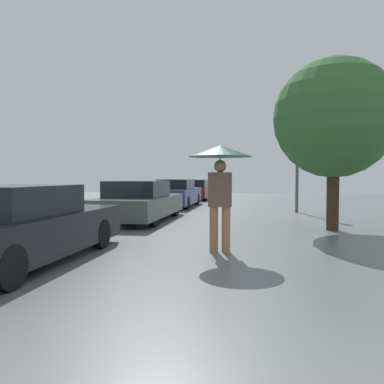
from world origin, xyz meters
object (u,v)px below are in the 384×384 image
(pedestrian, at_px, (220,166))
(parked_car_nearest, at_px, (21,227))
(parked_car_third, at_px, (177,194))
(tree, at_px, (334,119))
(parked_car_second, at_px, (139,202))
(parked_car_farthest, at_px, (194,190))
(street_lamp, at_px, (297,144))

(pedestrian, height_order, parked_car_nearest, pedestrian)
(parked_car_third, xyz_separation_m, tree, (5.55, -6.83, 2.28))
(parked_car_second, height_order, parked_car_farthest, parked_car_second)
(parked_car_third, relative_size, tree, 1.04)
(parked_car_second, xyz_separation_m, parked_car_third, (0.02, 5.61, 0.00))
(parked_car_farthest, bearing_deg, street_lamp, -54.69)
(parked_car_nearest, relative_size, parked_car_second, 0.96)
(parked_car_third, bearing_deg, parked_car_second, -90.23)
(pedestrian, bearing_deg, parked_car_third, 106.25)
(parked_car_farthest, relative_size, tree, 0.89)
(pedestrian, height_order, parked_car_third, pedestrian)
(pedestrian, bearing_deg, parked_car_farthest, 101.08)
(parked_car_farthest, relative_size, street_lamp, 0.97)
(parked_car_nearest, xyz_separation_m, parked_car_third, (0.09, 11.56, 0.02))
(parked_car_second, height_order, street_lamp, street_lamp)
(parked_car_nearest, xyz_separation_m, parked_car_farthest, (-0.03, 17.09, -0.02))
(parked_car_farthest, height_order, tree, tree)
(pedestrian, distance_m, parked_car_farthest, 15.97)
(pedestrian, xyz_separation_m, parked_car_farthest, (-3.06, 15.64, -1.02))
(parked_car_third, bearing_deg, tree, -50.88)
(parked_car_nearest, height_order, street_lamp, street_lamp)
(pedestrian, bearing_deg, street_lamp, 74.70)
(street_lamp, bearing_deg, parked_car_second, -144.77)
(tree, bearing_deg, parked_car_farthest, 114.64)
(parked_car_nearest, height_order, parked_car_third, parked_car_third)
(pedestrian, relative_size, parked_car_farthest, 0.50)
(parked_car_nearest, bearing_deg, parked_car_third, 89.56)
(tree, xyz_separation_m, street_lamp, (-0.38, 4.89, -0.23))
(parked_car_second, xyz_separation_m, tree, (5.58, -1.22, 2.28))
(parked_car_third, height_order, tree, tree)
(parked_car_second, distance_m, street_lamp, 6.69)
(street_lamp, bearing_deg, parked_car_nearest, -118.69)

